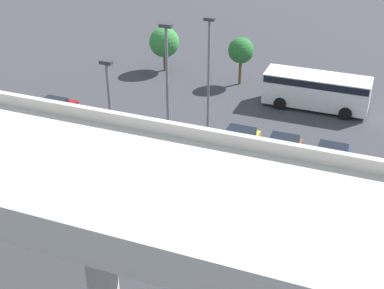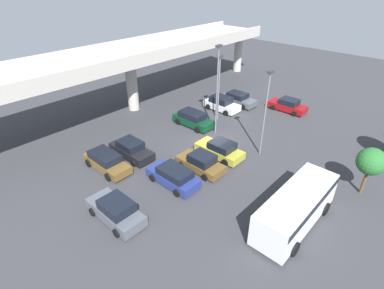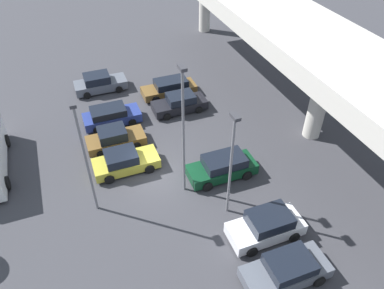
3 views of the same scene
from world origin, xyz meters
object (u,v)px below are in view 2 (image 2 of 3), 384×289
(parked_car_0, at_px, (116,210))
(lamp_post_mid_lot, at_px, (266,108))
(parked_car_4, at_px, (220,149))
(parked_car_7, at_px, (238,99))
(parked_car_1, at_px, (106,161))
(parked_car_5, at_px, (193,119))
(parked_car_2, at_px, (173,176))
(shuttle_bus, at_px, (297,206))
(lamp_post_near_aisle, at_px, (217,85))
(lamp_post_by_overpass, at_px, (219,83))
(parked_car_3, at_px, (201,163))
(tree_front_left, at_px, (371,162))
(parked_car_8, at_px, (288,105))
(parked_car_9, at_px, (131,149))
(parked_car_6, at_px, (222,104))

(parked_car_0, height_order, lamp_post_mid_lot, lamp_post_mid_lot)
(parked_car_4, distance_m, parked_car_7, 12.90)
(parked_car_1, height_order, parked_car_5, parked_car_5)
(parked_car_2, relative_size, lamp_post_mid_lot, 0.57)
(shuttle_bus, bearing_deg, lamp_post_near_aisle, 61.27)
(parked_car_1, height_order, lamp_post_mid_lot, lamp_post_mid_lot)
(lamp_post_by_overpass, bearing_deg, parked_car_7, 9.71)
(lamp_post_near_aisle, bearing_deg, parked_car_3, -151.67)
(parked_car_4, bearing_deg, tree_front_left, -163.99)
(shuttle_bus, bearing_deg, parked_car_1, 108.01)
(parked_car_0, height_order, lamp_post_near_aisle, lamp_post_near_aisle)
(parked_car_1, bearing_deg, parked_car_5, 90.43)
(parked_car_2, height_order, shuttle_bus, shuttle_bus)
(parked_car_7, bearing_deg, shuttle_bus, -44.51)
(parked_car_0, bearing_deg, lamp_post_mid_lot, -101.25)
(parked_car_8, relative_size, shuttle_bus, 0.59)
(parked_car_8, distance_m, shuttle_bus, 19.64)
(parked_car_3, xyz_separation_m, parked_car_4, (2.84, 0.10, 0.02))
(parked_car_7, bearing_deg, tree_front_left, -25.00)
(shuttle_bus, bearing_deg, parked_car_7, 45.49)
(parked_car_7, xyz_separation_m, tree_front_left, (-8.13, -17.44, 2.19))
(shuttle_bus, height_order, lamp_post_near_aisle, lamp_post_near_aisle)
(parked_car_0, distance_m, lamp_post_near_aisle, 15.64)
(parked_car_2, xyz_separation_m, lamp_post_near_aisle, (9.18, 3.01, 4.56))
(tree_front_left, bearing_deg, lamp_post_near_aisle, 89.76)
(parked_car_0, relative_size, parked_car_8, 1.02)
(shuttle_bus, distance_m, lamp_post_mid_lot, 9.58)
(parked_car_2, xyz_separation_m, parked_car_8, (19.71, 0.06, -0.03))
(parked_car_1, relative_size, lamp_post_by_overpass, 0.66)
(parked_car_2, height_order, parked_car_8, parked_car_8)
(lamp_post_mid_lot, bearing_deg, shuttle_bus, -134.03)
(parked_car_1, distance_m, parked_car_8, 22.91)
(parked_car_8, relative_size, tree_front_left, 1.15)
(parked_car_4, height_order, parked_car_9, parked_car_4)
(parked_car_5, bearing_deg, parked_car_1, -89.57)
(parked_car_1, xyz_separation_m, parked_car_4, (8.30, -6.07, -0.02))
(lamp_post_mid_lot, distance_m, tree_front_left, 9.08)
(parked_car_5, height_order, lamp_post_near_aisle, lamp_post_near_aisle)
(parked_car_7, bearing_deg, parked_car_4, -62.22)
(shuttle_bus, bearing_deg, parked_car_5, 67.13)
(parked_car_4, distance_m, lamp_post_by_overpass, 8.72)
(parked_car_0, bearing_deg, parked_car_2, -90.80)
(parked_car_8, height_order, lamp_post_mid_lot, lamp_post_mid_lot)
(parked_car_1, xyz_separation_m, lamp_post_mid_lot, (11.21, -8.60, 3.96))
(parked_car_6, relative_size, tree_front_left, 1.12)
(parked_car_3, height_order, shuttle_bus, shuttle_bus)
(parked_car_4, xyz_separation_m, shuttle_bus, (-3.39, -9.04, 0.84))
(parked_car_7, distance_m, lamp_post_mid_lot, 12.70)
(parked_car_0, relative_size, parked_car_4, 1.03)
(parked_car_3, distance_m, parked_car_5, 8.57)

